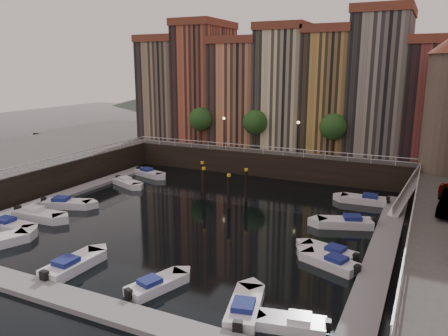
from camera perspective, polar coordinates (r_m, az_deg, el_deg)
The scene contains 25 objects.
ground at distance 41.20m, azimuth -2.87°, elevation -6.17°, with size 200.00×200.00×0.00m, color black.
quay_far at distance 64.11m, azimuth 8.25°, elevation 2.10°, with size 80.00×20.00×3.00m, color black.
dock_left at distance 49.92m, azimuth -20.06°, elevation -3.30°, with size 2.00×28.00×0.35m, color gray.
dock_right at distance 35.83m, azimuth 20.07°, elevation -9.72°, with size 2.00×28.00×0.35m, color gray.
dock_near at distance 28.66m, azimuth -19.93°, elevation -15.65°, with size 30.00×2.00×0.35m, color gray.
mountains at distance 145.24m, azimuth 19.22°, elevation 10.15°, with size 145.00×100.00×18.00m.
far_terrace at distance 59.70m, azimuth 10.89°, elevation 10.34°, with size 48.70×10.30×17.50m.
promenade_trees at distance 56.46m, azimuth 4.72°, elevation 5.93°, with size 21.20×3.20×5.20m.
street_lamps at distance 55.50m, azimuth 4.65°, elevation 5.09°, with size 10.36×0.36×4.18m.
railings at distance 44.34m, azimuth 0.08°, elevation 0.34°, with size 36.08×34.04×0.52m.
gangway at distance 45.68m, azimuth 22.81°, elevation -2.75°, with size 2.78×8.32×3.73m.
mooring_pilings at distance 45.20m, azimuth -0.55°, elevation -2.21°, with size 5.98×4.24×3.78m.
boat_left_0 at distance 41.67m, azimuth -26.19°, elevation -6.79°, with size 4.77×1.78×1.10m.
boat_left_1 at distance 43.40m, azimuth -23.12°, elevation -5.68°, with size 5.22×2.19×1.18m.
boat_left_2 at distance 46.01m, azimuth -19.92°, elevation -4.39°, with size 4.97×3.26×1.12m.
boat_left_3 at distance 52.26m, azimuth -12.54°, elevation -1.89°, with size 4.54×3.03×1.03m.
boat_left_4 at distance 56.28m, azimuth -9.76°, elevation -0.69°, with size 4.70×2.76×1.05m.
boat_right_0 at distance 24.80m, azimuth 8.76°, elevation -19.42°, with size 4.18×2.21×0.94m.
boat_right_1 at distance 31.87m, azimuth 13.77°, elevation -11.86°, with size 4.43×2.99×1.00m.
boat_right_2 at distance 33.44m, azimuth 13.66°, elevation -10.64°, with size 4.40×2.60×0.99m.
boat_right_3 at distance 39.63m, azimuth 15.68°, elevation -6.87°, with size 5.01×3.23×1.13m.
boat_right_4 at distance 46.80m, azimuth 17.91°, elevation -3.96°, with size 4.77×1.88×1.09m.
boat_near_1 at distance 32.22m, azimuth -19.22°, elevation -11.86°, with size 1.93×4.97×1.13m.
boat_near_2 at distance 28.44m, azimuth -8.91°, elevation -14.85°, with size 2.73×4.36×0.98m.
boat_near_3 at distance 25.76m, azimuth 2.73°, elevation -17.80°, with size 2.67×4.81×1.08m.
Camera 1 is at (18.65, -34.13, 13.58)m, focal length 35.00 mm.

